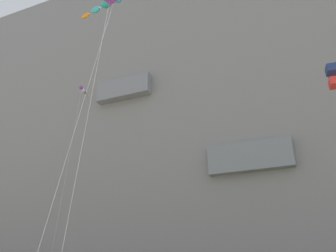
{
  "coord_description": "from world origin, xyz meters",
  "views": [
    {
      "loc": [
        6.47,
        0.84,
        3.67
      ],
      "look_at": [
        -2.33,
        22.7,
        15.03
      ],
      "focal_mm": 35.41,
      "sensor_mm": 36.0,
      "label": 1
    }
  ],
  "objects": [
    {
      "name": "kite_windsock_low_right",
      "position": [
        -5.89,
        17.93,
        24.89
      ],
      "size": [
        4.61,
        5.52,
        25.38
      ],
      "color": "#38B2D1",
      "rests_on": "ground"
    },
    {
      "name": "kite_windsock_low_left",
      "position": [
        -23.08,
        37.69,
        31.73
      ],
      "size": [
        1.48,
        5.52,
        32.17
      ],
      "color": "purple",
      "rests_on": "ground"
    },
    {
      "name": "cliff_face",
      "position": [
        0.02,
        65.16,
        38.09
      ],
      "size": [
        180.0,
        28.8,
        76.19
      ],
      "color": "gray",
      "rests_on": "ground"
    },
    {
      "name": "kite_box_upper_left",
      "position": [
        10.34,
        24.89,
        17.89
      ],
      "size": [
        1.01,
        3.39,
        18.84
      ],
      "color": "navy",
      "rests_on": "ground"
    }
  ]
}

